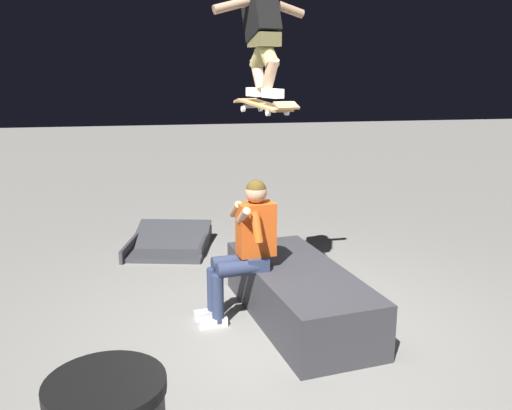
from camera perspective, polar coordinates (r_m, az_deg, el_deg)
name	(u,v)px	position (r m, az deg, el deg)	size (l,w,h in m)	color
ground_plane	(287,329)	(5.04, 3.31, -12.96)	(40.00, 40.00, 0.00)	gray
ledge_box_main	(299,294)	(5.14, 4.55, -9.39)	(1.99, 0.82, 0.50)	#38383D
person_sitting_on_ledge	(245,243)	(4.98, -1.17, -4.05)	(0.60, 0.78, 1.33)	#2D3856
skateboard	(264,105)	(4.99, 0.85, 10.53)	(1.04, 0.42, 0.13)	#AD8451
skater_airborne	(262,27)	(5.05, 0.59, 18.37)	(0.64, 0.88, 1.12)	white
kicker_ramp	(169,245)	(7.21, -9.19, -4.22)	(1.33, 1.24, 0.35)	#38383D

